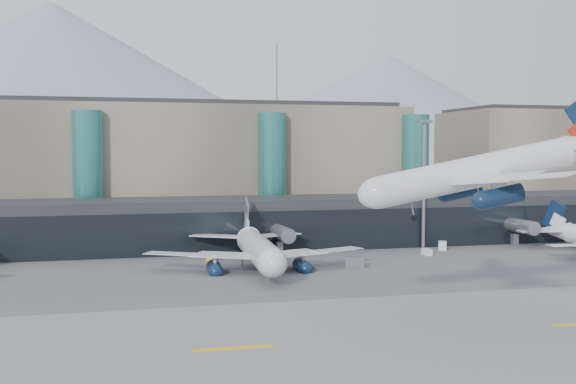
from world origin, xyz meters
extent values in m
plane|color=#515154|center=(0.00, 0.00, 0.00)|extent=(900.00, 900.00, 0.00)
cube|color=slate|center=(0.00, -15.00, 0.02)|extent=(400.00, 40.00, 0.04)
cube|color=gold|center=(-20.00, -15.00, 0.05)|extent=(8.00, 1.00, 0.02)
cube|color=black|center=(0.00, 58.00, 5.00)|extent=(170.00, 18.00, 10.00)
cube|color=black|center=(0.00, 49.10, 4.00)|extent=(170.00, 0.40, 8.00)
cylinder|color=slate|center=(0.00, 47.00, 4.20)|extent=(2.80, 14.00, 2.80)
cube|color=slate|center=(0.00, 47.00, 1.20)|extent=(1.20, 1.20, 2.40)
cylinder|color=slate|center=(50.00, 47.00, 4.20)|extent=(2.80, 14.00, 2.80)
cube|color=slate|center=(50.00, 47.00, 1.20)|extent=(1.20, 1.20, 2.40)
cube|color=gray|center=(-25.00, 90.00, 15.00)|extent=(130.00, 30.00, 30.00)
cube|color=black|center=(-25.00, 90.00, 30.50)|extent=(123.50, 28.00, 1.00)
cube|color=gray|center=(95.00, 90.00, 15.00)|extent=(70.00, 30.00, 30.00)
cube|color=black|center=(95.00, 90.00, 30.50)|extent=(66.50, 28.00, 1.00)
cylinder|color=#29756D|center=(-35.00, 74.00, 14.00)|extent=(6.40, 6.40, 28.00)
cylinder|color=#29756D|center=(5.00, 74.00, 14.00)|extent=(6.40, 6.40, 28.00)
cylinder|color=#29756D|center=(40.00, 74.00, 14.00)|extent=(6.40, 6.40, 28.00)
cylinder|color=slate|center=(10.00, 90.00, 38.00)|extent=(0.40, 0.40, 16.00)
cone|color=gray|center=(-60.00, 380.00, 55.00)|extent=(400.00, 400.00, 110.00)
cone|color=gray|center=(160.00, 380.00, 42.50)|extent=(340.00, 340.00, 85.00)
cylinder|color=slate|center=(30.00, 48.00, 12.50)|extent=(0.70, 0.70, 25.00)
cube|color=slate|center=(30.00, 48.00, 25.30)|extent=(3.00, 1.20, 0.60)
cylinder|color=silver|center=(9.73, -11.44, 18.53)|extent=(22.16, 6.86, 3.62)
ellipsoid|color=silver|center=(-1.08, -9.80, 18.53)|extent=(5.56, 4.34, 3.62)
cube|color=silver|center=(10.10, -19.39, 17.93)|extent=(9.50, 16.48, 0.18)
cylinder|color=#0D1F3A|center=(9.15, -17.35, 16.08)|extent=(4.62, 2.63, 1.99)
cube|color=silver|center=(12.44, -3.95, 17.93)|extent=(13.07, 15.95, 0.18)
cylinder|color=#0D1F3A|center=(10.92, -5.62, 16.08)|extent=(4.62, 2.63, 1.99)
cylinder|color=slate|center=(2.16, -10.29, 16.17)|extent=(0.15, 0.15, 2.90)
cylinder|color=black|center=(2.16, -10.29, 14.91)|extent=(0.67, 0.32, 0.64)
cylinder|color=black|center=(10.33, -13.73, 14.91)|extent=(0.87, 0.44, 0.83)
cylinder|color=black|center=(10.98, -9.43, 14.91)|extent=(0.87, 0.44, 0.83)
cylinder|color=silver|center=(-7.69, 31.00, 4.88)|extent=(6.40, 26.67, 4.38)
ellipsoid|color=silver|center=(-8.71, 17.83, 4.88)|extent=(4.84, 6.45, 4.38)
cone|color=silver|center=(-6.38, 47.93, 5.09)|extent=(4.95, 7.86, 4.38)
cube|color=silver|center=(1.86, 32.15, 4.15)|extent=(19.92, 12.63, 0.22)
cylinder|color=#0D1F3A|center=(-0.51, 30.82, 1.92)|extent=(2.81, 5.45, 2.41)
cube|color=silver|center=(-1.11, 47.52, 5.31)|extent=(10.50, 7.38, 0.18)
cube|color=silver|center=(-16.95, 33.61, 4.15)|extent=(19.58, 14.85, 0.22)
cylinder|color=#0D1F3A|center=(-14.81, 31.93, 1.92)|extent=(2.81, 5.45, 2.41)
cube|color=silver|center=(-11.65, 48.34, 5.31)|extent=(10.30, 8.44, 0.18)
cube|color=slate|center=(-6.35, 48.30, 8.60)|extent=(0.77, 6.54, 7.70)
cube|color=silver|center=(-6.44, 47.18, 7.28)|extent=(0.64, 4.38, 4.21)
cylinder|color=slate|center=(-8.40, 21.78, 2.03)|extent=(0.18, 0.18, 3.50)
cylinder|color=black|center=(-8.40, 21.78, 0.50)|extent=(0.34, 0.80, 0.78)
cylinder|color=black|center=(-4.98, 31.93, 0.50)|extent=(0.46, 1.03, 1.00)
cylinder|color=black|center=(-10.22, 32.33, 0.50)|extent=(0.46, 1.03, 1.00)
cone|color=silver|center=(56.11, 45.09, 4.46)|extent=(5.74, 7.49, 3.83)
cube|color=silver|center=(60.49, 46.57, 4.65)|extent=(8.31, 8.51, 0.15)
cube|color=silver|center=(51.72, 43.62, 4.65)|extent=(9.02, 4.67, 0.15)
cube|color=#0D1F3A|center=(56.00, 45.41, 7.53)|extent=(2.04, 5.50, 6.75)
cube|color=silver|center=(56.32, 44.47, 6.38)|extent=(1.47, 3.72, 3.69)
cube|color=gold|center=(-13.65, 42.44, 0.66)|extent=(2.10, 2.64, 1.33)
cube|color=#525258|center=(8.68, 29.15, 0.87)|extent=(3.52, 2.62, 1.75)
cube|color=silver|center=(32.55, 44.69, 0.82)|extent=(2.68, 3.27, 1.65)
cube|color=silver|center=(26.31, 38.62, 0.61)|extent=(1.44, 2.22, 1.23)
camera|label=1|loc=(-32.48, -84.10, 19.48)|focal=45.00mm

